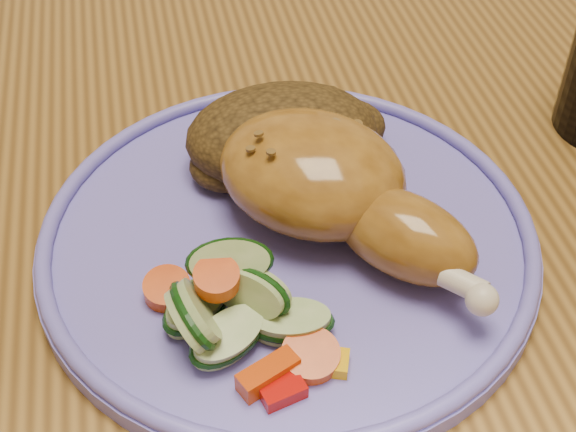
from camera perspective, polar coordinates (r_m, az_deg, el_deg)
The scene contains 7 objects.
dining_table at distance 0.65m, azimuth 3.24°, elevation 0.71°, with size 0.90×1.40×0.75m.
chair_far at distance 1.25m, azimuth -4.25°, elevation 14.18°, with size 0.42×0.42×0.91m.
plate at distance 0.50m, azimuth 0.00°, elevation -1.75°, with size 0.31×0.31×0.01m, color #655BBE.
plate_rim at distance 0.49m, azimuth 0.00°, elevation -0.85°, with size 0.30×0.30×0.01m, color #655BBE.
chicken_leg at distance 0.48m, azimuth 3.24°, elevation 2.06°, with size 0.17×0.19×0.06m.
rice_pilaf at distance 0.53m, azimuth -0.14°, elevation 5.71°, with size 0.14×0.09×0.06m.
vegetable_pile at distance 0.43m, azimuth -3.78°, elevation -6.70°, with size 0.11×0.10×0.05m.
Camera 1 is at (-0.13, -0.46, 1.11)m, focal length 50.00 mm.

